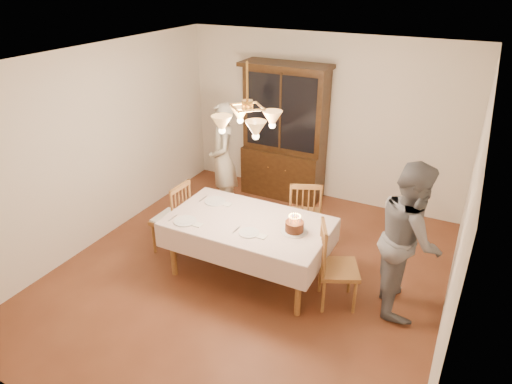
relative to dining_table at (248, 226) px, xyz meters
The scene contains 14 objects.
ground 0.68m from the dining_table, ahead, with size 5.00×5.00×0.00m, color #5E2E1B.
room_shell 0.90m from the dining_table, ahead, with size 5.00×5.00×5.00m.
dining_table is the anchor object (origin of this frame).
china_hutch 2.34m from the dining_table, 103.23° to the left, with size 1.38×0.54×2.16m.
chair_far_side 1.02m from the dining_table, 68.72° to the left, with size 0.57×0.55×1.00m.
chair_left_end 1.19m from the dining_table, behind, with size 0.43×0.45×1.00m.
chair_right_end 1.15m from the dining_table, ahead, with size 0.57×0.58×1.00m.
elderly_woman 1.68m from the dining_table, 130.55° to the left, with size 0.63×0.41×1.72m, color beige.
adult_in_grey 1.81m from the dining_table, ahead, with size 0.84×0.65×1.73m, color slate.
birthday_cake 0.59m from the dining_table, ahead, with size 0.30×0.30×0.21m.
place_setting_near_left 0.74m from the dining_table, 151.42° to the right, with size 0.41×0.27×0.02m.
place_setting_near_right 0.30m from the dining_table, 58.61° to the right, with size 0.38×0.23×0.02m.
place_setting_far_left 0.64m from the dining_table, 157.93° to the left, with size 0.42×0.27×0.02m.
chandelier 1.29m from the dining_table, 155.46° to the right, with size 0.62×0.62×0.73m.
Camera 1 is at (2.17, -4.11, 3.44)m, focal length 32.00 mm.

